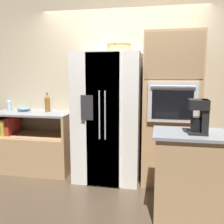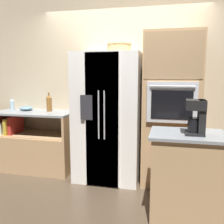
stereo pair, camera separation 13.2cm
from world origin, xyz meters
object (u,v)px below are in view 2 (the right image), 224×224
object	(u,v)px
coffee_maker	(197,116)
bottle_short	(49,103)
wicker_basket	(119,47)
bottle_tall	(12,104)
wall_oven	(171,110)
fruit_bowl	(94,51)
refrigerator	(108,117)
mixing_bowl	(26,108)

from	to	relation	value
coffee_maker	bottle_short	bearing A→B (deg)	153.60
coffee_maker	wicker_basket	bearing A→B (deg)	138.34
bottle_tall	bottle_short	bearing A→B (deg)	0.26
wall_oven	bottle_tall	size ratio (longest dim) A/B	9.97
wicker_basket	bottle_short	bearing A→B (deg)	170.13
bottle_short	fruit_bowl	bearing A→B (deg)	-9.13
refrigerator	wall_oven	xyz separation A→B (m)	(0.88, 0.04, 0.13)
refrigerator	bottle_tall	distance (m)	1.68
fruit_bowl	coffee_maker	bearing A→B (deg)	-34.80
refrigerator	wall_oven	distance (m)	0.89
coffee_maker	refrigerator	bearing A→B (deg)	141.15
wicker_basket	fruit_bowl	bearing A→B (deg)	168.61
refrigerator	wicker_basket	distance (m)	0.99
wicker_basket	mixing_bowl	distance (m)	1.84
wicker_basket	mixing_bowl	xyz separation A→B (m)	(-1.58, 0.21, -0.91)
fruit_bowl	bottle_short	xyz separation A→B (m)	(-0.79, 0.13, -0.78)
refrigerator	wall_oven	size ratio (longest dim) A/B	0.88
wall_oven	bottle_tall	world-z (taller)	wall_oven
refrigerator	bottle_short	size ratio (longest dim) A/B	6.08
wicker_basket	mixing_bowl	world-z (taller)	wicker_basket
wicker_basket	fruit_bowl	distance (m)	0.39
fruit_bowl	coffee_maker	xyz separation A→B (m)	(1.34, -0.93, -0.73)
wall_oven	mixing_bowl	world-z (taller)	wall_oven
wicker_basket	bottle_short	xyz separation A→B (m)	(-1.17, 0.20, -0.81)
bottle_tall	coffee_maker	xyz separation A→B (m)	(2.79, -1.05, 0.09)
refrigerator	bottle_short	bearing A→B (deg)	171.44
wicker_basket	coffee_maker	bearing A→B (deg)	-41.66
mixing_bowl	coffee_maker	size ratio (longest dim) A/B	0.61
bottle_short	mixing_bowl	bearing A→B (deg)	178.79
wall_oven	wicker_basket	world-z (taller)	wall_oven
wicker_basket	bottle_short	world-z (taller)	wicker_basket
fruit_bowl	mixing_bowl	bearing A→B (deg)	173.56
bottle_short	coffee_maker	xyz separation A→B (m)	(2.13, -1.06, 0.05)
wicker_basket	bottle_short	size ratio (longest dim) A/B	1.13
fruit_bowl	coffee_maker	size ratio (longest dim) A/B	0.68
wicker_basket	mixing_bowl	bearing A→B (deg)	172.36
wall_oven	coffee_maker	bearing A→B (deg)	-75.51
wall_oven	fruit_bowl	xyz separation A→B (m)	(-1.09, -0.01, 0.81)
fruit_bowl	bottle_tall	xyz separation A→B (m)	(-1.45, 0.12, -0.82)
refrigerator	coffee_maker	world-z (taller)	refrigerator
bottle_tall	bottle_short	xyz separation A→B (m)	(0.66, 0.00, 0.04)
fruit_bowl	bottle_tall	world-z (taller)	fruit_bowl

